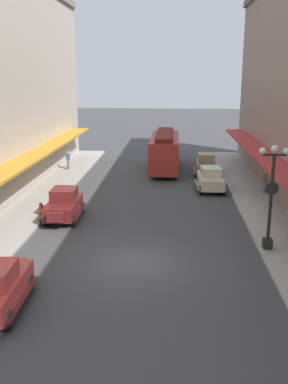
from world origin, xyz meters
The scene contains 9 objects.
ground_plane centered at (0.00, 0.00, 0.00)m, with size 200.00×200.00×0.00m, color #424244.
parked_car_0 centered at (-4.89, 6.15, 0.94)m, with size 2.24×4.29×1.84m.
parked_car_1 centered at (4.55, 13.54, 0.94)m, with size 2.25×4.30×1.84m.
parked_car_2 centered at (4.67, 19.00, 0.94)m, with size 2.30×4.32×1.84m.
streetcar centered at (0.97, 20.79, 1.90)m, with size 2.58×9.62×3.46m.
lamp_post_with_clock centered at (6.40, 1.76, 2.99)m, with size 1.42×0.44×5.16m.
fire_hydrant centered at (-6.35, 6.26, 0.56)m, with size 0.24×0.24×0.82m.
pedestrian_0 centered at (-7.85, 19.88, 0.99)m, with size 0.36×0.24×1.64m.
pedestrian_1 centered at (8.43, 12.52, 1.01)m, with size 0.36×0.28×1.67m.
Camera 1 is at (1.56, -18.64, 8.41)m, focal length 40.54 mm.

